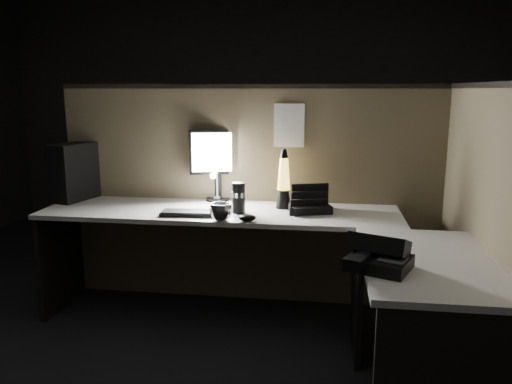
# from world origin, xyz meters

# --- Properties ---
(floor) EXTENTS (6.00, 6.00, 0.00)m
(floor) POSITION_xyz_m (0.00, 0.00, 0.00)
(floor) COLOR black
(floor) RESTS_ON ground
(room_shell) EXTENTS (6.00, 6.00, 6.00)m
(room_shell) POSITION_xyz_m (0.00, 0.00, 1.62)
(room_shell) COLOR silver
(room_shell) RESTS_ON ground
(partition_back) EXTENTS (2.66, 0.06, 1.50)m
(partition_back) POSITION_xyz_m (0.00, 0.93, 0.75)
(partition_back) COLOR brown
(partition_back) RESTS_ON ground
(partition_right) EXTENTS (0.06, 1.66, 1.50)m
(partition_right) POSITION_xyz_m (1.33, 0.10, 0.75)
(partition_right) COLOR brown
(partition_right) RESTS_ON ground
(desk) EXTENTS (2.60, 1.60, 0.73)m
(desk) POSITION_xyz_m (0.18, 0.25, 0.58)
(desk) COLOR beige
(desk) RESTS_ON ground
(pc_tower) EXTENTS (0.26, 0.41, 0.40)m
(pc_tower) POSITION_xyz_m (-1.22, 0.78, 0.93)
(pc_tower) COLOR black
(pc_tower) RESTS_ON desk
(monitor) EXTENTS (0.38, 0.17, 0.50)m
(monitor) POSITION_xyz_m (-0.23, 0.89, 1.03)
(monitor) COLOR black
(monitor) RESTS_ON desk
(keyboard) EXTENTS (0.42, 0.17, 0.02)m
(keyboard) POSITION_xyz_m (-0.28, 0.45, 0.74)
(keyboard) COLOR black
(keyboard) RESTS_ON desk
(mouse) EXTENTS (0.12, 0.09, 0.04)m
(mouse) POSITION_xyz_m (0.07, 0.35, 0.75)
(mouse) COLOR black
(mouse) RESTS_ON desk
(clip_lamp) EXTENTS (0.04, 0.17, 0.22)m
(clip_lamp) POSITION_xyz_m (-0.23, 0.82, 0.86)
(clip_lamp) COLOR white
(clip_lamp) RESTS_ON desk
(organizer) EXTENTS (0.30, 0.28, 0.19)m
(organizer) POSITION_xyz_m (0.42, 0.65, 0.77)
(organizer) COLOR black
(organizer) RESTS_ON desk
(lava_lamp) EXTENTS (0.10, 0.10, 0.39)m
(lava_lamp) POSITION_xyz_m (0.25, 0.72, 0.89)
(lava_lamp) COLOR black
(lava_lamp) RESTS_ON desk
(travel_mug) EXTENTS (0.09, 0.09, 0.19)m
(travel_mug) POSITION_xyz_m (-0.02, 0.55, 0.83)
(travel_mug) COLOR black
(travel_mug) RESTS_ON desk
(steel_mug) EXTENTS (0.17, 0.17, 0.11)m
(steel_mug) POSITION_xyz_m (-0.09, 0.34, 0.78)
(steel_mug) COLOR silver
(steel_mug) RESTS_ON desk
(figurine) EXTENTS (0.06, 0.06, 0.06)m
(figurine) POSITION_xyz_m (0.38, 0.72, 0.78)
(figurine) COLOR #FDA828
(figurine) RESTS_ON desk
(pinned_paper) EXTENTS (0.20, 0.00, 0.29)m
(pinned_paper) POSITION_xyz_m (0.27, 0.90, 1.26)
(pinned_paper) COLOR white
(pinned_paper) RESTS_ON partition_back
(desk_phone) EXTENTS (0.32, 0.32, 0.15)m
(desk_phone) POSITION_xyz_m (0.76, -0.35, 0.79)
(desk_phone) COLOR black
(desk_phone) RESTS_ON desk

